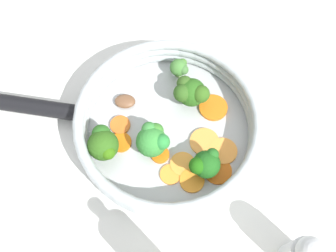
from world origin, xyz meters
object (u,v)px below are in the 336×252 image
object	(u,v)px
carrot_slice_0	(213,108)
carrot_slice_2	(160,155)
carrot_slice_6	(183,164)
carrot_slice_3	(121,142)
carrot_slice_4	(218,171)
mushroom_piece_0	(125,101)
carrot_slice_5	(192,181)
carrot_slice_8	(223,151)
carrot_slice_7	(204,142)
broccoli_floret_3	(103,144)
broccoli_floret_0	(191,92)
broccoli_floret_1	(180,68)
carrot_slice_9	(120,125)
broccoli_floret_4	(153,140)
skillet	(168,131)
carrot_slice_1	(167,174)
broccoli_floret_2	(206,163)

from	to	relation	value
carrot_slice_0	carrot_slice_2	distance (m)	0.12
carrot_slice_0	carrot_slice_6	xyz separation A→B (m)	(0.09, -0.06, -0.00)
carrot_slice_3	carrot_slice_4	world-z (taller)	carrot_slice_3
mushroom_piece_0	carrot_slice_5	bearing A→B (deg)	35.92
carrot_slice_8	carrot_slice_6	bearing A→B (deg)	-74.60
carrot_slice_4	carrot_slice_7	xyz separation A→B (m)	(-0.05, -0.02, 0.00)
carrot_slice_5	mushroom_piece_0	bearing A→B (deg)	-144.08
carrot_slice_3	broccoli_floret_3	xyz separation A→B (m)	(0.01, -0.02, 0.03)
carrot_slice_2	mushroom_piece_0	size ratio (longest dim) A/B	0.85
broccoli_floret_0	mushroom_piece_0	size ratio (longest dim) A/B	1.68
carrot_slice_6	broccoli_floret_1	bearing A→B (deg)	178.31
carrot_slice_8	carrot_slice_9	xyz separation A→B (m)	(-0.05, -0.16, 0.00)
carrot_slice_4	carrot_slice_8	xyz separation A→B (m)	(-0.03, 0.01, 0.00)
broccoli_floret_4	skillet	bearing A→B (deg)	138.04
carrot_slice_1	carrot_slice_9	bearing A→B (deg)	-140.15
carrot_slice_2	broccoli_floret_4	bearing A→B (deg)	-145.94
carrot_slice_4	carrot_slice_9	distance (m)	0.17
carrot_slice_0	mushroom_piece_0	distance (m)	0.15
mushroom_piece_0	carrot_slice_8	bearing A→B (deg)	58.54
carrot_slice_0	carrot_slice_4	size ratio (longest dim) A/B	1.08
carrot_slice_1	carrot_slice_3	distance (m)	0.09
carrot_slice_8	carrot_slice_5	bearing A→B (deg)	-49.33
carrot_slice_6	broccoli_floret_3	distance (m)	0.13
carrot_slice_3	carrot_slice_8	size ratio (longest dim) A/B	0.76
carrot_slice_5	carrot_slice_6	bearing A→B (deg)	-155.16
carrot_slice_2	broccoli_floret_1	world-z (taller)	broccoli_floret_1
skillet	broccoli_floret_2	size ratio (longest dim) A/B	5.43
carrot_slice_0	carrot_slice_7	xyz separation A→B (m)	(0.06, -0.02, -0.00)
carrot_slice_8	broccoli_floret_1	xyz separation A→B (m)	(-0.14, -0.06, 0.02)
carrot_slice_4	broccoli_floret_4	distance (m)	0.11
broccoli_floret_2	carrot_slice_7	bearing A→B (deg)	174.28
carrot_slice_0	carrot_slice_3	xyz separation A→B (m)	(0.05, -0.15, -0.00)
carrot_slice_8	broccoli_floret_3	xyz separation A→B (m)	(-0.01, -0.18, 0.03)
carrot_slice_2	carrot_slice_8	bearing A→B (deg)	90.59
broccoli_floret_2	broccoli_floret_4	bearing A→B (deg)	-119.08
carrot_slice_1	carrot_slice_9	size ratio (longest dim) A/B	1.00
carrot_slice_8	broccoli_floret_4	world-z (taller)	broccoli_floret_4
carrot_slice_8	broccoli_floret_1	bearing A→B (deg)	-157.19
carrot_slice_7	broccoli_floret_4	bearing A→B (deg)	-87.96
carrot_slice_1	carrot_slice_9	world-z (taller)	carrot_slice_9
skillet	broccoli_floret_1	distance (m)	0.11
carrot_slice_1	broccoli_floret_4	xyz separation A→B (m)	(-0.05, -0.02, 0.03)
carrot_slice_4	carrot_slice_6	bearing A→B (deg)	-104.27
skillet	carrot_slice_5	distance (m)	0.09
skillet	carrot_slice_9	size ratio (longest dim) A/B	8.39
carrot_slice_8	mushroom_piece_0	size ratio (longest dim) A/B	1.28
carrot_slice_9	mushroom_piece_0	world-z (taller)	mushroom_piece_0
carrot_slice_3	carrot_slice_8	bearing A→B (deg)	81.87
carrot_slice_5	broccoli_floret_4	bearing A→B (deg)	-136.24
broccoli_floret_4	carrot_slice_2	bearing A→B (deg)	34.06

